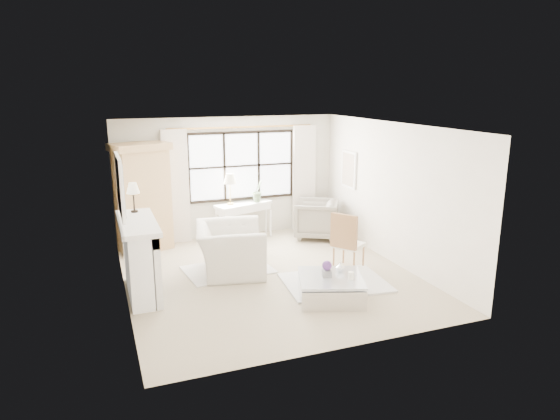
{
  "coord_description": "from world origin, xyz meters",
  "views": [
    {
      "loc": [
        -2.83,
        -7.99,
        3.36
      ],
      "look_at": [
        0.27,
        0.2,
        1.17
      ],
      "focal_mm": 32.0,
      "sensor_mm": 36.0,
      "label": 1
    }
  ],
  "objects_px": {
    "coffee_table": "(331,288)",
    "armoire": "(143,197)",
    "console_table": "(244,220)",
    "club_armchair": "(230,249)"
  },
  "relations": [
    {
      "from": "armoire",
      "to": "console_table",
      "type": "bearing_deg",
      "value": -16.14
    },
    {
      "from": "armoire",
      "to": "club_armchair",
      "type": "relative_size",
      "value": 1.64
    },
    {
      "from": "club_armchair",
      "to": "coffee_table",
      "type": "xyz_separation_m",
      "value": [
        1.2,
        -1.74,
        -0.26
      ]
    },
    {
      "from": "coffee_table",
      "to": "club_armchair",
      "type": "bearing_deg",
      "value": 143.8
    },
    {
      "from": "armoire",
      "to": "club_armchair",
      "type": "bearing_deg",
      "value": -74.37
    },
    {
      "from": "console_table",
      "to": "coffee_table",
      "type": "height_order",
      "value": "console_table"
    },
    {
      "from": "coffee_table",
      "to": "armoire",
      "type": "bearing_deg",
      "value": 143.94
    },
    {
      "from": "armoire",
      "to": "coffee_table",
      "type": "bearing_deg",
      "value": -74.5
    },
    {
      "from": "console_table",
      "to": "club_armchair",
      "type": "xyz_separation_m",
      "value": [
        -0.86,
        -2.01,
        0.04
      ]
    },
    {
      "from": "console_table",
      "to": "club_armchair",
      "type": "distance_m",
      "value": 2.19
    }
  ]
}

